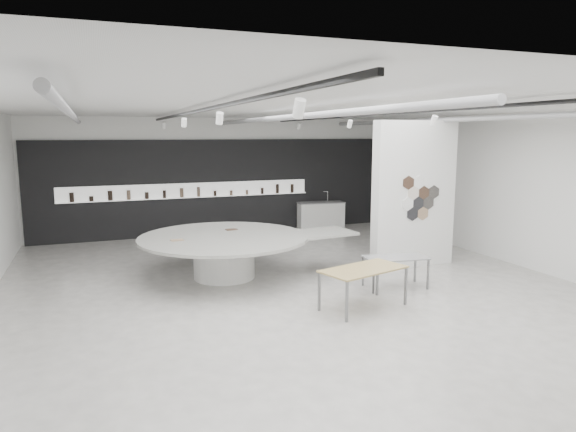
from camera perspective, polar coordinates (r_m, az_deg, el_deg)
name	(u,v)px	position (r m, az deg, el deg)	size (l,w,h in m)	color
room	(293,194)	(10.45, 0.61, 2.49)	(12.02, 14.02, 3.82)	#BCB8B1
back_wall_display	(217,187)	(17.12, -7.87, 3.20)	(11.80, 0.27, 3.10)	black
partition_column	(414,194)	(13.06, 13.82, 2.34)	(2.20, 0.38, 3.60)	white
display_island	(228,250)	(11.87, -6.73, -3.80)	(5.22, 4.24, 0.99)	white
sample_table_wood	(364,271)	(9.84, 8.40, -6.09)	(1.81, 1.25, 0.77)	tan
sample_table_stone	(396,259)	(11.26, 11.87, -4.75)	(1.39, 0.82, 0.68)	gray
kitchen_counter	(321,215)	(18.03, 3.66, 0.11)	(1.69, 0.81, 1.28)	white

